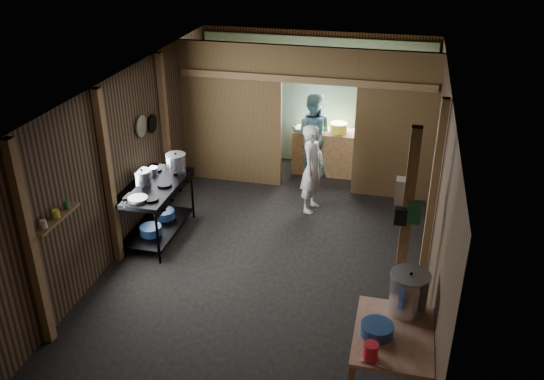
% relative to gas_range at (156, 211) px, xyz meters
% --- Properties ---
extents(floor, '(4.50, 7.00, 0.00)m').
position_rel_gas_range_xyz_m(floor, '(1.88, 0.06, -0.45)').
color(floor, black).
rests_on(floor, ground).
extents(ceiling, '(4.50, 7.00, 0.00)m').
position_rel_gas_range_xyz_m(ceiling, '(1.88, 0.06, 2.15)').
color(ceiling, '#282622').
rests_on(ceiling, ground).
extents(wall_back, '(4.50, 0.00, 2.60)m').
position_rel_gas_range_xyz_m(wall_back, '(1.88, 3.56, 0.85)').
color(wall_back, '#4F3A29').
rests_on(wall_back, ground).
extents(wall_front, '(4.50, 0.00, 2.60)m').
position_rel_gas_range_xyz_m(wall_front, '(1.88, -3.44, 0.85)').
color(wall_front, '#4F3A29').
rests_on(wall_front, ground).
extents(wall_left, '(0.00, 7.00, 2.60)m').
position_rel_gas_range_xyz_m(wall_left, '(-0.37, 0.06, 0.85)').
color(wall_left, '#4F3A29').
rests_on(wall_left, ground).
extents(wall_right, '(0.00, 7.00, 2.60)m').
position_rel_gas_range_xyz_m(wall_right, '(4.13, 0.06, 0.85)').
color(wall_right, '#4F3A29').
rests_on(wall_right, ground).
extents(partition_left, '(1.85, 0.10, 2.60)m').
position_rel_gas_range_xyz_m(partition_left, '(0.55, 2.26, 0.85)').
color(partition_left, brown).
rests_on(partition_left, floor).
extents(partition_right, '(1.35, 0.10, 2.60)m').
position_rel_gas_range_xyz_m(partition_right, '(3.46, 2.26, 0.85)').
color(partition_right, brown).
rests_on(partition_right, floor).
extents(partition_header, '(1.30, 0.10, 0.60)m').
position_rel_gas_range_xyz_m(partition_header, '(2.13, 2.26, 1.85)').
color(partition_header, brown).
rests_on(partition_header, wall_back).
extents(turquoise_panel, '(4.40, 0.06, 2.50)m').
position_rel_gas_range_xyz_m(turquoise_panel, '(1.88, 3.50, 0.80)').
color(turquoise_panel, '#8FC4BC').
rests_on(turquoise_panel, wall_back).
extents(back_counter, '(1.20, 0.50, 0.85)m').
position_rel_gas_range_xyz_m(back_counter, '(2.18, 3.01, -0.03)').
color(back_counter, '#A4764B').
rests_on(back_counter, floor).
extents(wall_clock, '(0.20, 0.03, 0.20)m').
position_rel_gas_range_xyz_m(wall_clock, '(2.13, 3.46, 1.45)').
color(wall_clock, silver).
rests_on(wall_clock, wall_back).
extents(post_left_a, '(0.10, 0.12, 2.60)m').
position_rel_gas_range_xyz_m(post_left_a, '(-0.30, -2.54, 0.85)').
color(post_left_a, '#A4764B').
rests_on(post_left_a, floor).
extents(post_left_b, '(0.10, 0.12, 2.60)m').
position_rel_gas_range_xyz_m(post_left_b, '(-0.30, -0.74, 0.85)').
color(post_left_b, '#A4764B').
rests_on(post_left_b, floor).
extents(post_left_c, '(0.10, 0.12, 2.60)m').
position_rel_gas_range_xyz_m(post_left_c, '(-0.30, 1.26, 0.85)').
color(post_left_c, '#A4764B').
rests_on(post_left_c, floor).
extents(post_right, '(0.10, 0.12, 2.60)m').
position_rel_gas_range_xyz_m(post_right, '(4.06, -0.14, 0.85)').
color(post_right, '#A4764B').
rests_on(post_right, floor).
extents(post_free, '(0.12, 0.12, 2.60)m').
position_rel_gas_range_xyz_m(post_free, '(3.73, -1.24, 0.85)').
color(post_free, '#A4764B').
rests_on(post_free, floor).
extents(cross_beam, '(4.40, 0.12, 0.12)m').
position_rel_gas_range_xyz_m(cross_beam, '(1.88, 2.21, 1.60)').
color(cross_beam, '#A4764B').
rests_on(cross_beam, wall_left).
extents(pan_lid_big, '(0.03, 0.34, 0.34)m').
position_rel_gas_range_xyz_m(pan_lid_big, '(-0.33, 0.46, 1.20)').
color(pan_lid_big, gray).
rests_on(pan_lid_big, wall_left).
extents(pan_lid_small, '(0.03, 0.30, 0.30)m').
position_rel_gas_range_xyz_m(pan_lid_small, '(-0.33, 0.86, 1.10)').
color(pan_lid_small, black).
rests_on(pan_lid_small, wall_left).
extents(wall_shelf, '(0.14, 0.80, 0.03)m').
position_rel_gas_range_xyz_m(wall_shelf, '(-0.27, -2.04, 0.95)').
color(wall_shelf, '#A4764B').
rests_on(wall_shelf, wall_left).
extents(jar_white, '(0.07, 0.07, 0.10)m').
position_rel_gas_range_xyz_m(jar_white, '(-0.27, -2.29, 1.01)').
color(jar_white, silver).
rests_on(jar_white, wall_shelf).
extents(jar_yellow, '(0.08, 0.08, 0.10)m').
position_rel_gas_range_xyz_m(jar_yellow, '(-0.27, -2.04, 1.01)').
color(jar_yellow, '#F7EF42').
rests_on(jar_yellow, wall_shelf).
extents(jar_green, '(0.06, 0.06, 0.10)m').
position_rel_gas_range_xyz_m(jar_green, '(-0.27, -1.82, 1.01)').
color(jar_green, '#1A6236').
rests_on(jar_green, wall_shelf).
extents(bag_white, '(0.22, 0.15, 0.32)m').
position_rel_gas_range_xyz_m(bag_white, '(3.68, -1.16, 1.33)').
color(bag_white, silver).
rests_on(bag_white, post_free).
extents(bag_green, '(0.16, 0.12, 0.24)m').
position_rel_gas_range_xyz_m(bag_green, '(3.80, -1.30, 1.15)').
color(bag_green, '#1A6236').
rests_on(bag_green, post_free).
extents(bag_black, '(0.14, 0.10, 0.20)m').
position_rel_gas_range_xyz_m(bag_black, '(3.66, -1.32, 1.10)').
color(bag_black, black).
rests_on(bag_black, post_free).
extents(gas_range, '(0.79, 1.54, 0.91)m').
position_rel_gas_range_xyz_m(gas_range, '(0.00, 0.00, 0.00)').
color(gas_range, black).
rests_on(gas_range, floor).
extents(prep_table, '(0.83, 1.13, 0.67)m').
position_rel_gas_range_xyz_m(prep_table, '(3.71, -2.29, -0.12)').
color(prep_table, tan).
rests_on(prep_table, floor).
extents(stove_pot_large, '(0.32, 0.32, 0.32)m').
position_rel_gas_range_xyz_m(stove_pot_large, '(0.17, 0.52, 0.59)').
color(stove_pot_large, '#B0B0BD').
rests_on(stove_pot_large, gas_range).
extents(stove_pot_med, '(0.34, 0.34, 0.24)m').
position_rel_gas_range_xyz_m(stove_pot_med, '(-0.17, -0.00, 0.55)').
color(stove_pot_med, '#B0B0BD').
rests_on(stove_pot_med, gas_range).
extents(stove_saucepan, '(0.21, 0.21, 0.10)m').
position_rel_gas_range_xyz_m(stove_saucepan, '(-0.17, 0.37, 0.51)').
color(stove_saucepan, '#B0B0BD').
rests_on(stove_saucepan, gas_range).
extents(frying_pan, '(0.45, 0.57, 0.07)m').
position_rel_gas_range_xyz_m(frying_pan, '(0.00, -0.54, 0.48)').
color(frying_pan, gray).
rests_on(frying_pan, gas_range).
extents(blue_tub_front, '(0.33, 0.33, 0.14)m').
position_rel_gas_range_xyz_m(blue_tub_front, '(0.00, -0.24, -0.21)').
color(blue_tub_front, navy).
rests_on(blue_tub_front, gas_range).
extents(blue_tub_back, '(0.33, 0.33, 0.13)m').
position_rel_gas_range_xyz_m(blue_tub_back, '(0.00, 0.28, -0.21)').
color(blue_tub_back, navy).
rests_on(blue_tub_back, gas_range).
extents(stock_pot, '(0.50, 0.50, 0.51)m').
position_rel_gas_range_xyz_m(stock_pot, '(3.83, -1.87, 0.45)').
color(stock_pot, '#B0B0BD').
rests_on(stock_pot, prep_table).
extents(wash_basin, '(0.42, 0.42, 0.13)m').
position_rel_gas_range_xyz_m(wash_basin, '(3.53, -2.35, 0.28)').
color(wash_basin, navy).
rests_on(wash_basin, prep_table).
extents(pink_bucket, '(0.17, 0.17, 0.18)m').
position_rel_gas_range_xyz_m(pink_bucket, '(3.50, -2.72, 0.31)').
color(pink_bucket, red).
rests_on(pink_bucket, prep_table).
extents(knife, '(0.30, 0.10, 0.01)m').
position_rel_gas_range_xyz_m(knife, '(3.56, -2.80, 0.22)').
color(knife, '#B0B0BD').
rests_on(knife, prep_table).
extents(yellow_tub, '(0.32, 0.32, 0.18)m').
position_rel_gas_range_xyz_m(yellow_tub, '(2.42, 3.01, 0.49)').
color(yellow_tub, '#F7EF42').
rests_on(yellow_tub, back_counter).
extents(cook, '(0.47, 0.62, 1.52)m').
position_rel_gas_range_xyz_m(cook, '(2.20, 1.45, 0.31)').
color(cook, white).
rests_on(cook, floor).
extents(worker_back, '(0.80, 0.63, 1.61)m').
position_rel_gas_range_xyz_m(worker_back, '(1.93, 2.92, 0.35)').
color(worker_back, '#5D8F9D').
rests_on(worker_back, floor).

